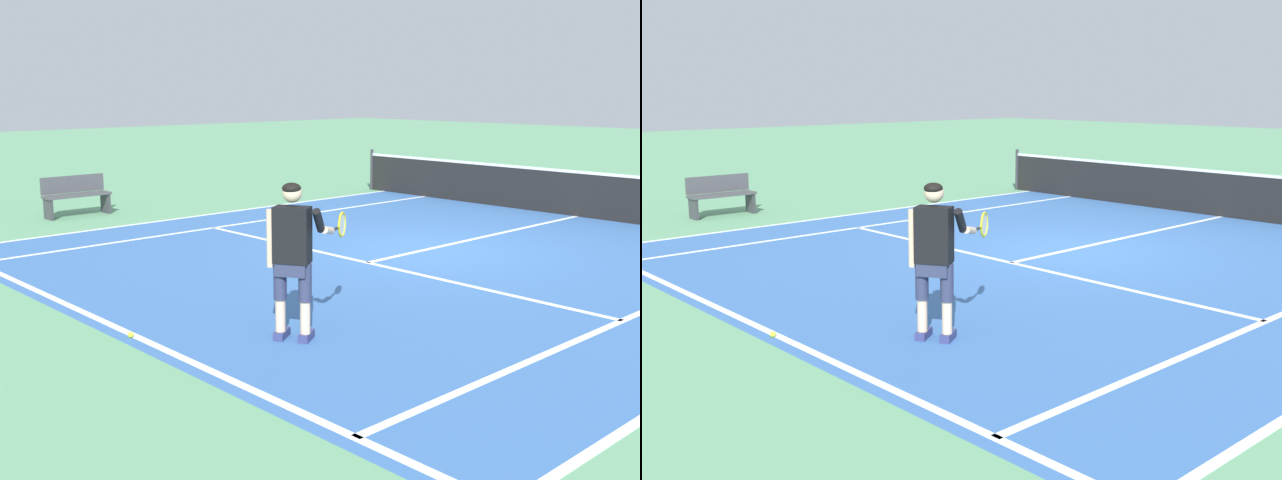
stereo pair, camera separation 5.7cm
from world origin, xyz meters
The scene contains 11 objects.
ground_plane centered at (0.00, 0.00, 0.00)m, with size 80.00×80.00×0.00m, color #609E70.
court_inner_surface centered at (0.00, -0.51, 0.00)m, with size 10.98×11.26×0.00m, color #3866A8.
line_baseline centered at (0.00, -5.95, 0.00)m, with size 10.98×0.10×0.01m, color white.
line_service centered at (0.00, -1.48, 0.00)m, with size 8.23×0.10×0.01m, color white.
line_centre_service centered at (0.00, 1.72, 0.00)m, with size 0.10×6.40×0.01m, color white.
line_singles_left centered at (-4.12, -0.51, 0.00)m, with size 0.10×10.86×0.01m, color white.
line_doubles_left centered at (-5.49, -0.51, 0.00)m, with size 0.10×10.86×0.01m, color white.
tennis_net centered at (0.00, 4.92, 0.50)m, with size 11.96×0.08×1.07m.
tennis_player centered at (2.00, -4.73, 0.99)m, with size 0.55×1.22×1.71m.
tennis_ball_near_feet centered at (0.74, -6.01, 0.03)m, with size 0.07×0.07×0.07m, color #CCE02D.
courtside_bench centered at (-7.26, -2.79, 0.45)m, with size 0.40×1.40×0.85m.
Camera 1 is at (7.98, -9.92, 2.68)m, focal length 42.94 mm.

